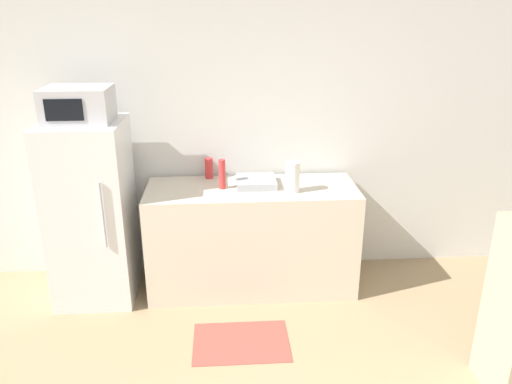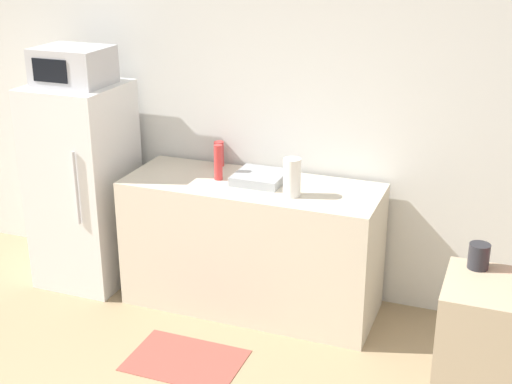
# 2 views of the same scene
# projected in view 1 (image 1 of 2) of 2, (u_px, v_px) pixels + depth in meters

# --- Properties ---
(wall_back) EXTENTS (8.00, 0.06, 2.60)m
(wall_back) POSITION_uv_depth(u_px,v_px,m) (235.00, 128.00, 4.26)
(wall_back) COLOR silver
(wall_back) RESTS_ON ground_plane
(refrigerator) EXTENTS (0.61, 0.65, 1.47)m
(refrigerator) POSITION_uv_depth(u_px,v_px,m) (92.00, 212.00, 3.98)
(refrigerator) COLOR silver
(refrigerator) RESTS_ON ground_plane
(microwave) EXTENTS (0.48, 0.40, 0.26)m
(microwave) POSITION_uv_depth(u_px,v_px,m) (78.00, 105.00, 3.68)
(microwave) COLOR #BCBCC1
(microwave) RESTS_ON refrigerator
(counter) EXTENTS (1.72, 0.64, 0.90)m
(counter) POSITION_uv_depth(u_px,v_px,m) (252.00, 237.00, 4.21)
(counter) COLOR beige
(counter) RESTS_ON ground_plane
(sink_basin) EXTENTS (0.32, 0.32, 0.06)m
(sink_basin) POSITION_uv_depth(u_px,v_px,m) (256.00, 182.00, 4.09)
(sink_basin) COLOR #9EA3A8
(sink_basin) RESTS_ON counter
(bottle_tall) EXTENTS (0.06, 0.06, 0.24)m
(bottle_tall) POSITION_uv_depth(u_px,v_px,m) (222.00, 174.00, 3.99)
(bottle_tall) COLOR red
(bottle_tall) RESTS_ON counter
(bottle_short) EXTENTS (0.07, 0.07, 0.18)m
(bottle_short) POSITION_uv_depth(u_px,v_px,m) (209.00, 168.00, 4.24)
(bottle_short) COLOR red
(bottle_short) RESTS_ON counter
(paper_towel_roll) EXTENTS (0.11, 0.11, 0.25)m
(paper_towel_roll) POSITION_uv_depth(u_px,v_px,m) (293.00, 177.00, 3.92)
(paper_towel_roll) COLOR white
(paper_towel_roll) RESTS_ON counter
(kitchen_rug) EXTENTS (0.69, 0.48, 0.01)m
(kitchen_rug) POSITION_uv_depth(u_px,v_px,m) (241.00, 342.00, 3.61)
(kitchen_rug) COLOR #99473D
(kitchen_rug) RESTS_ON ground_plane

